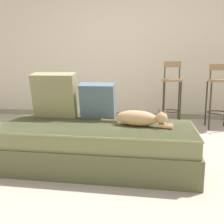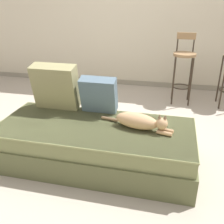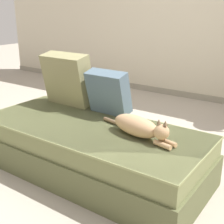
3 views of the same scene
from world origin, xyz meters
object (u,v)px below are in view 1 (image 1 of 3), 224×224
Objects in this scene: couch at (96,145)px; throw_pillow_corner at (55,95)px; throw_pillow_middle at (98,101)px; bar_stool_by_doorway at (219,90)px; bar_stool_near_window at (172,88)px; cat at (140,118)px.

couch is 3.86× the size of throw_pillow_corner.
throw_pillow_middle is 2.28m from bar_stool_by_doorway.
couch is at bearing -114.43° from bar_stool_near_window.
throw_pillow_corner is at bearing -131.53° from bar_stool_near_window.
bar_stool_by_doorway is (1.17, 1.87, 0.11)m from cat.
couch is at bearing -82.31° from throw_pillow_middle.
cat is (0.96, -0.29, -0.18)m from throw_pillow_corner.
throw_pillow_corner is 2.65m from bar_stool_by_doorway.
throw_pillow_corner is 0.69× the size of cat.
throw_pillow_middle is at bearing -0.76° from throw_pillow_corner.
cat is 1.92m from bar_stool_near_window.
couch is 0.78m from throw_pillow_corner.
bar_stool_near_window reaches higher than couch.
bar_stool_by_doorway is (1.64, 1.58, -0.01)m from throw_pillow_middle.
throw_pillow_middle is at bearing -136.05° from bar_stool_by_doorway.
bar_stool_near_window is at bearing 60.06° from throw_pillow_middle.
throw_pillow_middle is 0.55× the size of cat.
bar_stool_by_doorway is (2.13, 1.58, -0.06)m from throw_pillow_corner.
couch is at bearing -129.91° from bar_stool_by_doorway.
throw_pillow_middle is 0.37× the size of bar_stool_near_window.
throw_pillow_corner is 2.11m from bar_stool_near_window.
throw_pillow_middle is 1.83m from bar_stool_near_window.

